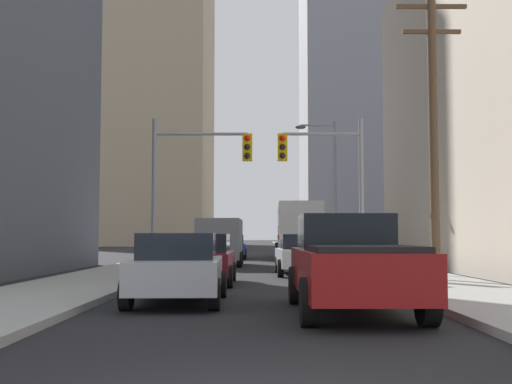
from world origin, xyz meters
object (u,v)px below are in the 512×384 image
cargo_van_grey (219,239)px  traffic_signal_near_left (196,169)px  sedan_silver (177,268)px  sedan_white (301,254)px  pickup_truck_red (350,264)px  sedan_blue (230,247)px  sedan_maroon (201,259)px  city_bus (297,228)px  traffic_signal_near_right (324,169)px

cargo_van_grey → traffic_signal_near_left: (-0.55, -6.69, 2.76)m
sedan_silver → sedan_white: bearing=71.2°
pickup_truck_red → sedan_blue: pickup_truck_red is taller
cargo_van_grey → sedan_maroon: size_ratio=1.24×
pickup_truck_red → sedan_maroon: 7.86m
city_bus → pickup_truck_red: size_ratio=2.14×
city_bus → sedan_blue: 4.44m
city_bus → sedan_silver: bearing=-99.2°
sedan_silver → sedan_blue: same height
city_bus → sedan_white: 17.03m
sedan_silver → sedan_maroon: bearing=89.4°
pickup_truck_red → sedan_white: 11.66m
sedan_white → sedan_silver: bearing=-108.8°
sedan_maroon → city_bus: bearing=78.7°
sedan_silver → traffic_signal_near_left: size_ratio=0.71×
cargo_van_grey → sedan_blue: bearing=89.1°
sedan_blue → sedan_silver: bearing=-90.2°
sedan_white → cargo_van_grey: bearing=115.5°
sedan_silver → sedan_blue: bearing=89.8°
pickup_truck_red → cargo_van_grey: (-3.55, 18.91, 0.35)m
sedan_blue → sedan_maroon: bearing=-90.1°
traffic_signal_near_right → city_bus: bearing=90.0°
cargo_van_grey → traffic_signal_near_left: 7.26m
city_bus → cargo_van_grey: bearing=-114.4°
sedan_silver → pickup_truck_red: bearing=-25.2°
traffic_signal_near_left → city_bus: bearing=73.2°
sedan_white → traffic_signal_near_right: size_ratio=0.71×
sedan_white → sedan_blue: size_ratio=1.00×
pickup_truck_red → sedan_white: bearing=90.4°
city_bus → cargo_van_grey: (-4.41, -9.71, -0.64)m
sedan_blue → traffic_signal_near_right: 16.89m
sedan_white → traffic_signal_near_right: 3.43m
pickup_truck_red → sedan_silver: (-3.50, 1.65, -0.16)m
sedan_maroon → sedan_blue: 21.18m
sedan_maroon → sedan_blue: same height
traffic_signal_near_left → sedan_blue: bearing=87.5°
cargo_van_grey → sedan_white: 8.06m
pickup_truck_red → cargo_van_grey: size_ratio=1.03×
pickup_truck_red → sedan_white: (-0.08, 11.66, -0.16)m
cargo_van_grey → sedan_white: cargo_van_grey is taller
sedan_blue → traffic_signal_near_left: traffic_signal_near_left is taller
city_bus → pickup_truck_red: 28.65m
sedan_maroon → sedan_white: (3.36, 4.59, 0.00)m
city_bus → traffic_signal_near_left: traffic_signal_near_left is taller
cargo_van_grey → sedan_blue: size_ratio=1.23×
city_bus → traffic_signal_near_right: size_ratio=1.93×
sedan_maroon → traffic_signal_near_left: (-0.65, 5.16, 3.28)m
city_bus → sedan_silver: city_bus is taller
sedan_white → traffic_signal_near_left: bearing=171.9°
cargo_van_grey → sedan_maroon: (0.11, -11.85, -0.52)m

